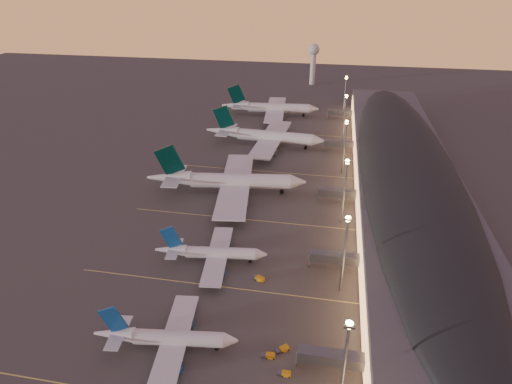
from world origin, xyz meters
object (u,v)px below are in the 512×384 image
(airliner_narrow_north, at_px, (211,253))
(baggage_tug_d, at_px, (282,349))
(airliner_wide_mid, at_px, (264,136))
(baggage_tug_b, at_px, (285,374))
(airliner_narrow_south, at_px, (166,338))
(radar_tower, at_px, (313,57))
(airliner_wide_near, at_px, (227,181))
(baggage_tug_a, at_px, (269,356))
(airliner_wide_far, at_px, (270,108))
(baggage_tug_c, at_px, (259,278))

(airliner_narrow_north, height_order, baggage_tug_d, airliner_narrow_north)
(airliner_wide_mid, relative_size, baggage_tug_b, 20.00)
(airliner_narrow_south, bearing_deg, radar_tower, 79.40)
(airliner_wide_mid, bearing_deg, airliner_wide_near, -93.00)
(baggage_tug_a, xyz_separation_m, baggage_tug_b, (4.53, -4.53, -0.03))
(baggage_tug_d, bearing_deg, airliner_wide_mid, 65.08)
(baggage_tug_a, bearing_deg, baggage_tug_b, -49.72)
(airliner_wide_near, height_order, radar_tower, radar_tower)
(airliner_wide_near, xyz_separation_m, airliner_wide_mid, (6.66, 57.99, -0.20))
(airliner_wide_far, distance_m, baggage_tug_a, 198.40)
(baggage_tug_b, bearing_deg, radar_tower, 91.28)
(baggage_tug_d, bearing_deg, baggage_tug_b, -115.05)
(airliner_wide_far, height_order, baggage_tug_d, airliner_wide_far)
(radar_tower, distance_m, baggage_tug_d, 287.05)
(baggage_tug_c, bearing_deg, airliner_narrow_south, -96.28)
(airliner_narrow_north, bearing_deg, baggage_tug_b, -60.88)
(airliner_narrow_north, relative_size, baggage_tug_d, 10.13)
(airliner_wide_far, relative_size, baggage_tug_a, 17.83)
(baggage_tug_b, bearing_deg, airliner_wide_far, 98.48)
(airliner_narrow_north, bearing_deg, baggage_tug_d, -56.77)
(airliner_narrow_south, distance_m, airliner_wide_mid, 143.88)
(radar_tower, bearing_deg, baggage_tug_b, -87.39)
(airliner_narrow_north, relative_size, airliner_wide_far, 0.58)
(airliner_wide_mid, relative_size, baggage_tug_c, 15.36)
(baggage_tug_a, height_order, baggage_tug_c, baggage_tug_c)
(airliner_narrow_north, xyz_separation_m, airliner_wide_mid, (-0.18, 106.65, 2.00))
(radar_tower, bearing_deg, airliner_narrow_north, -93.58)
(baggage_tug_a, relative_size, baggage_tug_b, 1.09)
(airliner_narrow_north, height_order, airliner_wide_far, airliner_wide_far)
(airliner_narrow_north, relative_size, radar_tower, 1.14)
(airliner_narrow_north, xyz_separation_m, airliner_wide_near, (-6.84, 48.67, 2.21))
(radar_tower, bearing_deg, airliner_wide_mid, -96.24)
(baggage_tug_d, bearing_deg, airliner_narrow_north, 94.00)
(airliner_wide_mid, height_order, baggage_tug_a, airliner_wide_mid)
(airliner_wide_near, height_order, baggage_tug_b, airliner_wide_near)
(baggage_tug_b, relative_size, baggage_tug_c, 0.77)
(airliner_narrow_south, bearing_deg, airliner_wide_mid, 82.36)
(airliner_narrow_north, distance_m, baggage_tug_c, 18.36)
(airliner_wide_near, bearing_deg, baggage_tug_d, -74.94)
(airliner_wide_mid, xyz_separation_m, baggage_tug_a, (24.86, -142.11, -4.94))
(baggage_tug_a, bearing_deg, airliner_wide_mid, 95.18)
(airliner_wide_near, distance_m, baggage_tug_b, 95.85)
(airliner_wide_far, bearing_deg, airliner_wide_near, -95.63)
(airliner_wide_near, relative_size, radar_tower, 2.10)
(baggage_tug_b, bearing_deg, airliner_wide_near, 110.80)
(radar_tower, bearing_deg, airliner_wide_far, -102.96)
(airliner_wide_mid, relative_size, airliner_wide_far, 1.03)
(airliner_wide_far, bearing_deg, airliner_narrow_north, -92.98)
(airliner_wide_far, bearing_deg, baggage_tug_c, -87.29)
(airliner_wide_mid, distance_m, radar_tower, 148.31)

